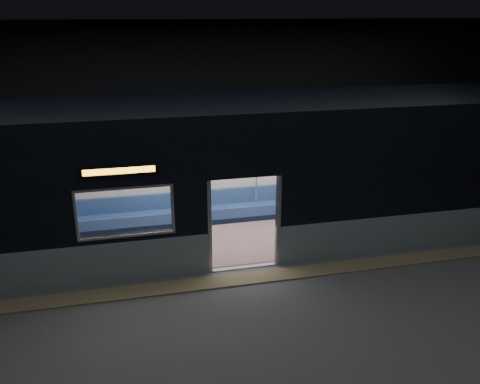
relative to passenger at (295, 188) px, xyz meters
name	(u,v)px	position (x,y,z in m)	size (l,w,h in m)	color
station_floor	(257,293)	(-2.00, -3.55, -0.82)	(24.00, 14.00, 0.01)	#47494C
station_envelope	(259,107)	(-2.00, -3.55, 2.85)	(24.00, 14.00, 5.00)	black
tactile_strip	(250,278)	(-2.00, -3.00, -0.80)	(22.80, 0.50, 0.03)	#8C7F59
metro_car	(229,166)	(-2.00, -1.00, 1.03)	(18.00, 3.04, 3.35)	gray
passenger	(295,188)	(0.00, 0.00, 0.00)	(0.46, 0.74, 1.40)	black
handbag	(300,195)	(0.05, -0.23, -0.12)	(0.29, 0.25, 0.15)	black
transit_map	(393,153)	(2.94, 0.31, 0.70)	(1.11, 0.03, 0.72)	white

